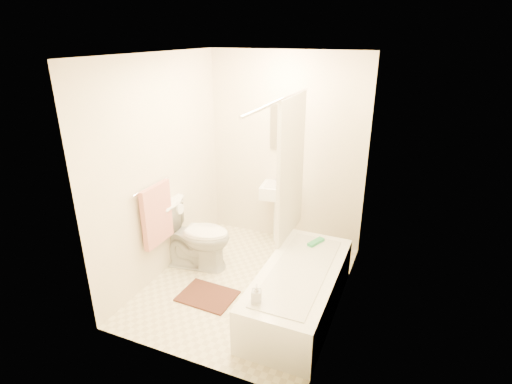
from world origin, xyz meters
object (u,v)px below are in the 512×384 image
at_px(sink, 279,211).
at_px(soap_bottle, 256,294).
at_px(bathtub, 299,291).
at_px(toilet, 196,235).
at_px(bath_mat, 207,296).

height_order(sink, soap_bottle, sink).
distance_m(bathtub, soap_bottle, 0.71).
height_order(toilet, sink, sink).
distance_m(sink, bathtub, 1.44).
distance_m(sink, soap_bottle, 1.93).
bearing_deg(toilet, sink, -45.24).
bearing_deg(toilet, bath_mat, -149.49).
relative_size(sink, bathtub, 0.54).
bearing_deg(bath_mat, toilet, 129.51).
bearing_deg(soap_bottle, sink, 104.20).
relative_size(toilet, sink, 0.94).
bearing_deg(bathtub, bath_mat, -169.61).
bearing_deg(bath_mat, soap_bottle, -30.41).
xyz_separation_m(bath_mat, soap_bottle, (0.74, -0.43, 0.53)).
xyz_separation_m(sink, bath_mat, (-0.27, -1.43, -0.42)).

